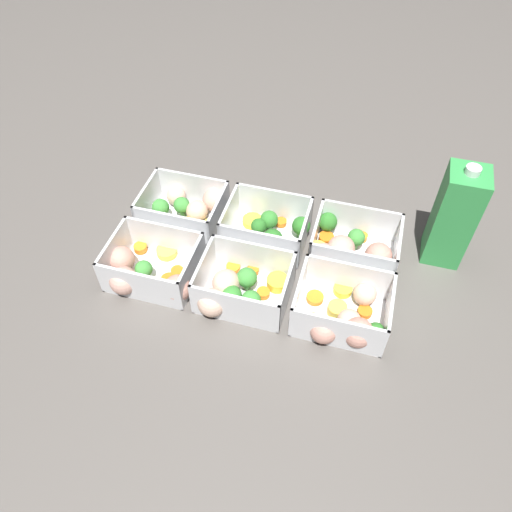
{
  "coord_description": "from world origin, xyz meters",
  "views": [
    {
      "loc": [
        0.16,
        -0.56,
        0.69
      ],
      "look_at": [
        0.0,
        0.0,
        0.03
      ],
      "focal_mm": 35.0,
      "sensor_mm": 36.0,
      "label": 1
    }
  ],
  "objects": [
    {
      "name": "container_far_right",
      "position": [
        0.15,
        0.06,
        0.03
      ],
      "size": [
        0.16,
        0.13,
        0.07
      ],
      "color": "white",
      "rests_on": "ground_plane"
    },
    {
      "name": "container_near_left",
      "position": [
        -0.17,
        -0.08,
        0.03
      ],
      "size": [
        0.17,
        0.15,
        0.07
      ],
      "color": "white",
      "rests_on": "ground_plane"
    },
    {
      "name": "container_near_right",
      "position": [
        0.17,
        -0.08,
        0.03
      ],
      "size": [
        0.15,
        0.15,
        0.07
      ],
      "color": "white",
      "rests_on": "ground_plane"
    },
    {
      "name": "juice_carton",
      "position": [
        0.32,
        0.12,
        0.1
      ],
      "size": [
        0.07,
        0.07,
        0.2
      ],
      "color": "green",
      "rests_on": "ground_plane"
    },
    {
      "name": "ground_plane",
      "position": [
        0.0,
        0.0,
        0.0
      ],
      "size": [
        4.0,
        4.0,
        0.0
      ],
      "primitive_type": "plane",
      "color": "#56514C"
    },
    {
      "name": "container_far_left",
      "position": [
        -0.16,
        0.08,
        0.03
      ],
      "size": [
        0.16,
        0.14,
        0.07
      ],
      "color": "white",
      "rests_on": "ground_plane"
    },
    {
      "name": "container_far_center",
      "position": [
        0.01,
        0.07,
        0.03
      ],
      "size": [
        0.15,
        0.13,
        0.07
      ],
      "color": "white",
      "rests_on": "ground_plane"
    },
    {
      "name": "container_near_center",
      "position": [
        -0.01,
        -0.08,
        0.03
      ],
      "size": [
        0.16,
        0.14,
        0.07
      ],
      "color": "white",
      "rests_on": "ground_plane"
    }
  ]
}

